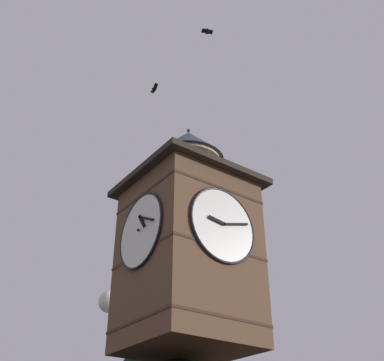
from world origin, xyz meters
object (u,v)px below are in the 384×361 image
(clock_tower, at_px, (188,241))
(flying_bird_low, at_px, (154,89))
(moon, at_px, (109,302))
(flying_bird_high, at_px, (207,31))

(clock_tower, relative_size, flying_bird_low, 12.56)
(clock_tower, height_order, moon, moon)
(clock_tower, xyz_separation_m, flying_bird_high, (1.21, 3.00, 8.05))
(clock_tower, height_order, flying_bird_high, flying_bird_high)
(clock_tower, relative_size, moon, 4.47)
(flying_bird_high, bearing_deg, moon, -111.18)
(moon, height_order, flying_bird_low, flying_bird_low)
(moon, xyz_separation_m, flying_bird_high, (12.00, 30.97, 1.38))
(clock_tower, bearing_deg, moon, -111.09)
(moon, relative_size, flying_bird_low, 2.81)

